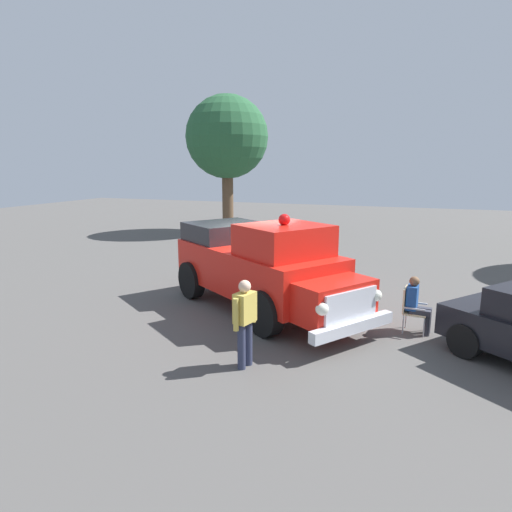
# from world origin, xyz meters

# --- Properties ---
(ground_plane) EXTENTS (60.00, 60.00, 0.00)m
(ground_plane) POSITION_xyz_m (0.00, 0.00, 0.00)
(ground_plane) COLOR #514F4C
(vintage_fire_truck) EXTENTS (5.14, 6.14, 2.59)m
(vintage_fire_truck) POSITION_xyz_m (0.89, 0.59, 1.20)
(vintage_fire_truck) COLOR black
(vintage_fire_truck) RESTS_ON ground
(lawn_chair_near_truck) EXTENTS (0.56, 0.55, 1.02)m
(lawn_chair_near_truck) POSITION_xyz_m (1.17, 4.26, 0.59)
(lawn_chair_near_truck) COLOR #B7BABF
(lawn_chair_near_truck) RESTS_ON ground
(spectator_seated) EXTENTS (0.43, 0.57, 1.29)m
(spectator_seated) POSITION_xyz_m (1.18, 4.39, 0.70)
(spectator_seated) COLOR #383842
(spectator_seated) RESTS_ON ground
(spectator_standing) EXTENTS (0.65, 0.35, 1.68)m
(spectator_standing) POSITION_xyz_m (4.14, 1.45, 0.96)
(spectator_standing) COLOR #2D334C
(spectator_standing) RESTS_ON ground
(oak_tree_left) EXTENTS (4.46, 4.46, 7.41)m
(oak_tree_left) POSITION_xyz_m (-11.27, -5.78, 5.13)
(oak_tree_left) COLOR brown
(oak_tree_left) RESTS_ON ground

